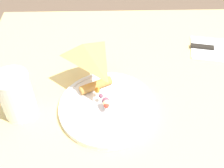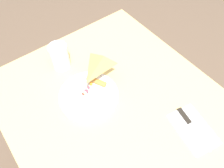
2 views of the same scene
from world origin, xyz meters
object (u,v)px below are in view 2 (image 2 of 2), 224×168
Objects in this scene: dining_table at (121,122)px; napkin_folded at (193,129)px; milk_glass at (60,57)px; butter_knife at (192,126)px; plate_pizza at (89,95)px.

napkin_folded is at bearing 36.88° from dining_table.
milk_glass is 0.64× the size of butter_knife.
plate_pizza is 1.21× the size of napkin_folded.
milk_glass is at bearing -157.68° from napkin_folded.
napkin_folded is (0.23, 0.17, 0.10)m from dining_table.
plate_pizza is at bearing -134.51° from butter_knife.
napkin_folded is at bearing 32.78° from plate_pizza.
napkin_folded is 1.06× the size of butter_knife.
plate_pizza is 0.23m from milk_glass.
dining_table is at bearing -129.79° from butter_knife.
napkin_folded is at bearing 0.00° from butter_knife.
napkin_folded is 0.01m from butter_knife.
dining_table is 0.31m from napkin_folded.
milk_glass reaches higher than plate_pizza.
napkin_folded is (0.61, 0.25, -0.06)m from milk_glass.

